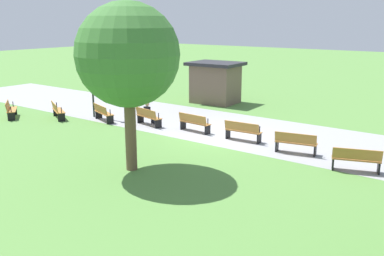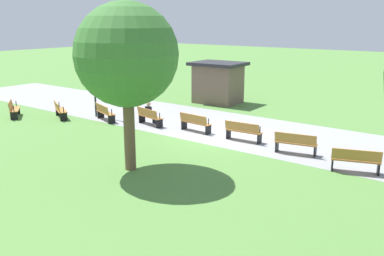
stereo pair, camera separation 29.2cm
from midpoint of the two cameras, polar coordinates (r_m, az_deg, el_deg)
name	(u,v)px [view 1 (the left image)]	position (r m, az deg, el deg)	size (l,w,h in m)	color
ground_plane	(219,136)	(19.72, 3.16, -1.05)	(120.00, 120.00, 0.00)	#54843D
path_paving	(236,129)	(21.01, 5.52, -0.13)	(43.67, 6.10, 0.01)	#939399
bench_1	(11,109)	(25.31, -23.40, 2.31)	(1.61, 1.33, 0.89)	#B27538
bench_2	(57,110)	(24.16, -17.88, 2.27)	(1.67, 1.17, 0.89)	#B27538
bench_3	(103,113)	(22.92, -12.19, 2.03)	(1.70, 0.99, 0.89)	#B27538
bench_4	(148,117)	(21.62, -6.28, 1.53)	(1.70, 0.80, 0.89)	#B27538
bench_5	(194,122)	(20.25, -0.12, 0.75)	(1.67, 0.58, 0.89)	#B27538
bench_6	(243,131)	(18.84, 6.36, -0.38)	(1.67, 0.58, 0.89)	#B27538
bench_7	(296,143)	(17.41, 13.24, -1.91)	(1.70, 0.80, 0.89)	#B27538
bench_8	(356,159)	(15.98, 20.62, -3.93)	(1.70, 0.99, 0.89)	#B27538
person_seated	(149,112)	(21.76, -6.19, 2.07)	(0.40, 0.57, 1.20)	black
tree_0	(128,55)	(14.69, -9.15, 9.55)	(3.56, 3.56, 5.85)	brown
lamp_post	(91,61)	(23.69, -13.70, 8.72)	(0.32, 0.32, 4.49)	black
kiosk	(215,82)	(27.41, 2.84, 6.17)	(3.34, 2.71, 2.60)	brown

